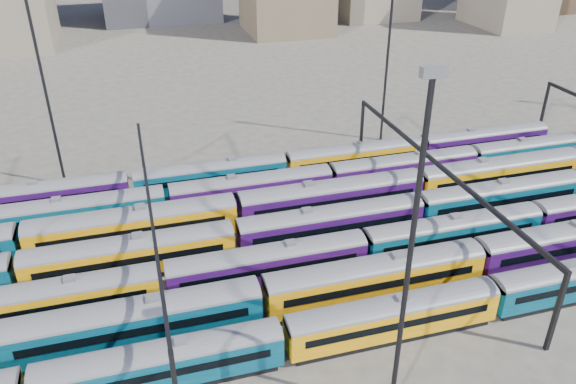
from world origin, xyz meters
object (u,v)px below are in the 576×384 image
object	(u,v)px
rake_2	(268,261)
mast_2	(410,252)
rake_0	(493,293)
rake_1	(478,256)

from	to	relation	value
rake_2	mast_2	distance (m)	21.07
rake_0	mast_2	world-z (taller)	mast_2
rake_2	mast_2	world-z (taller)	mast_2
rake_2	rake_1	bearing A→B (deg)	-14.44
rake_1	mast_2	xyz separation A→B (m)	(-14.49, -12.00, 11.23)
rake_2	mast_2	bearing A→B (deg)	-73.81
mast_2	rake_0	bearing A→B (deg)	28.64
rake_0	mast_2	xyz separation A→B (m)	(-12.82, -7.00, 11.53)
rake_0	mast_2	bearing A→B (deg)	-151.36
rake_0	mast_2	distance (m)	18.60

